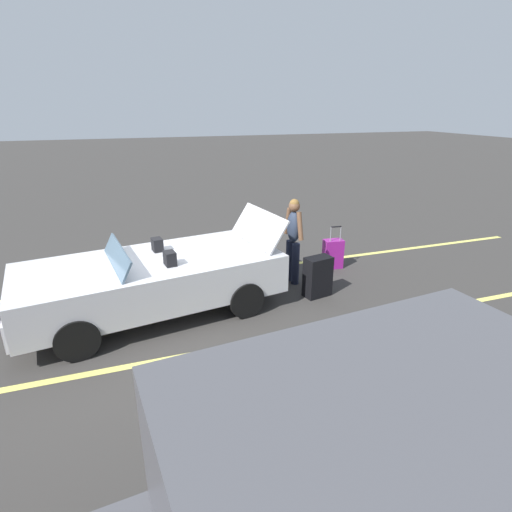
% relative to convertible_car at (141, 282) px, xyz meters
% --- Properties ---
extents(ground_plane, '(80.00, 80.00, 0.00)m').
position_rel_convertible_car_xyz_m(ground_plane, '(-0.20, -0.03, -0.59)').
color(ground_plane, '#383533').
extents(lot_line_near, '(18.00, 0.12, 0.01)m').
position_rel_convertible_car_xyz_m(lot_line_near, '(-0.20, -1.30, -0.59)').
color(lot_line_near, '#EAE066').
rests_on(lot_line_near, ground_plane).
extents(lot_line_mid, '(18.00, 0.12, 0.01)m').
position_rel_convertible_car_xyz_m(lot_line_mid, '(-0.20, 1.40, -0.59)').
color(lot_line_mid, '#EAE066').
rests_on(lot_line_mid, ground_plane).
extents(convertible_car, '(4.43, 2.38, 1.49)m').
position_rel_convertible_car_xyz_m(convertible_car, '(0.00, 0.00, 0.00)').
color(convertible_car, silver).
rests_on(convertible_car, ground_plane).
extents(suitcase_large_black, '(0.53, 0.38, 0.74)m').
position_rel_convertible_car_xyz_m(suitcase_large_black, '(-3.04, 0.27, -0.22)').
color(suitcase_large_black, black).
rests_on(suitcase_large_black, ground_plane).
extents(suitcase_medium_bright, '(0.42, 0.27, 0.94)m').
position_rel_convertible_car_xyz_m(suitcase_medium_bright, '(-3.96, -0.84, -0.28)').
color(suitcase_medium_bright, '#991E8C').
rests_on(suitcase_medium_bright, ground_plane).
extents(traveler_person, '(0.27, 0.61, 1.65)m').
position_rel_convertible_car_xyz_m(traveler_person, '(-2.85, -0.44, 0.34)').
color(traveler_person, '#1E2338').
rests_on(traveler_person, ground_plane).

